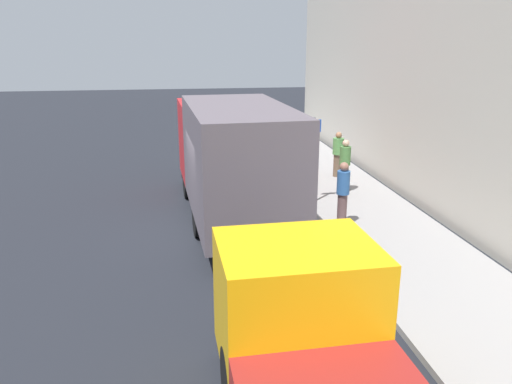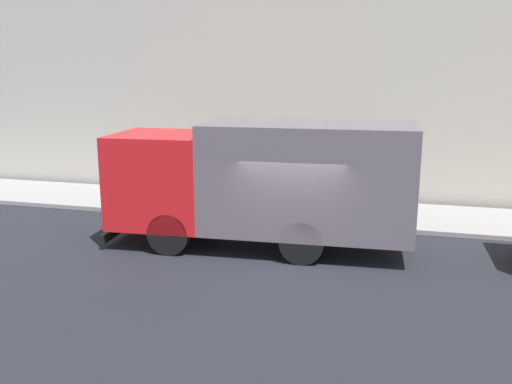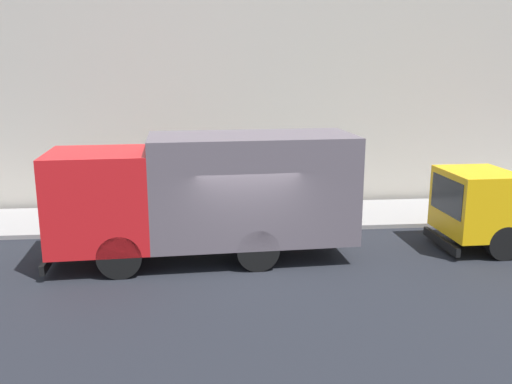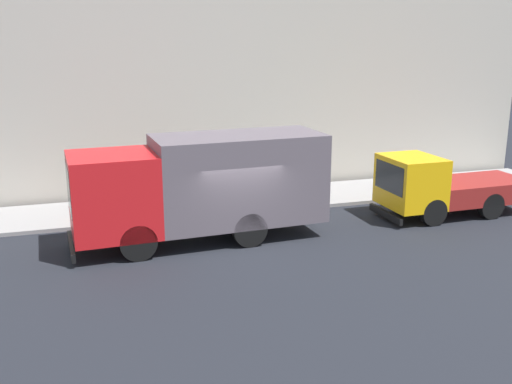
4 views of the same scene
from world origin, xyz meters
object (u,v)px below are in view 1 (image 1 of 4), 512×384
(pedestrian_third, at_px, (343,192))
(pedestrian_walking, at_px, (338,153))
(pedestrian_standing, at_px, (345,165))
(traffic_cone_orange, at_px, (302,165))
(small_flatbed_truck, at_px, (324,380))
(street_sign_post, at_px, (313,153))
(large_utility_truck, at_px, (232,155))

(pedestrian_third, bearing_deg, pedestrian_walking, -24.98)
(pedestrian_walking, xyz_separation_m, pedestrian_standing, (-0.39, -1.91, 0.07))
(traffic_cone_orange, bearing_deg, small_flatbed_truck, -102.95)
(pedestrian_walking, relative_size, street_sign_post, 0.62)
(large_utility_truck, height_order, small_flatbed_truck, large_utility_truck)
(pedestrian_third, height_order, street_sign_post, street_sign_post)
(large_utility_truck, relative_size, traffic_cone_orange, 10.71)
(pedestrian_standing, bearing_deg, small_flatbed_truck, -61.23)
(large_utility_truck, distance_m, pedestrian_walking, 5.46)
(large_utility_truck, distance_m, pedestrian_standing, 4.14)
(traffic_cone_orange, bearing_deg, large_utility_truck, -128.41)
(small_flatbed_truck, distance_m, pedestrian_walking, 12.76)
(large_utility_truck, xyz_separation_m, pedestrian_third, (2.73, -1.40, -0.78))
(pedestrian_walking, relative_size, pedestrian_third, 0.93)
(large_utility_truck, relative_size, pedestrian_walking, 4.99)
(large_utility_truck, height_order, traffic_cone_orange, large_utility_truck)
(small_flatbed_truck, distance_m, street_sign_post, 9.58)
(small_flatbed_truck, height_order, pedestrian_walking, small_flatbed_truck)
(street_sign_post, bearing_deg, small_flatbed_truck, -104.23)
(pedestrian_standing, bearing_deg, large_utility_truck, -109.37)
(pedestrian_standing, relative_size, traffic_cone_orange, 2.29)
(large_utility_truck, xyz_separation_m, traffic_cone_orange, (2.95, 3.72, -1.32))
(pedestrian_walking, xyz_separation_m, pedestrian_third, (-1.42, -4.84, 0.08))
(pedestrian_walking, xyz_separation_m, traffic_cone_orange, (-1.20, 0.28, -0.46))
(traffic_cone_orange, distance_m, street_sign_post, 3.36)
(pedestrian_third, distance_m, traffic_cone_orange, 5.15)
(pedestrian_standing, bearing_deg, pedestrian_walking, 127.05)
(large_utility_truck, relative_size, pedestrian_third, 4.66)
(small_flatbed_truck, distance_m, pedestrian_third, 7.72)
(large_utility_truck, xyz_separation_m, street_sign_post, (2.45, 0.60, -0.18))
(pedestrian_walking, relative_size, pedestrian_standing, 0.94)
(small_flatbed_truck, xyz_separation_m, pedestrian_third, (2.63, 7.26, -0.01))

